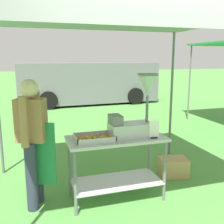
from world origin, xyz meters
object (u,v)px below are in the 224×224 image
stall_canopy (115,21)px  donut_fryer (136,113)px  donut_cart (117,155)px  van_grey (88,82)px  donut_tray (95,139)px  menu_sign (154,131)px  vendor (33,137)px  supply_crate (173,167)px

stall_canopy → donut_fryer: bearing=-24.8°
donut_cart → van_grey: 7.90m
donut_tray → donut_fryer: bearing=1.8°
stall_canopy → menu_sign: size_ratio=14.32×
donut_fryer → van_grey: size_ratio=0.14×
stall_canopy → donut_tray: size_ratio=6.76×
menu_sign → vendor: vendor is taller
donut_tray → donut_cart: bearing=6.7°
vendor → van_grey: size_ratio=0.28×
van_grey → vendor: bearing=-106.9°
stall_canopy → donut_cart: 1.68m
donut_tray → menu_sign: size_ratio=2.12×
donut_fryer → menu_sign: bearing=-38.3°
donut_fryer → van_grey: van_grey is taller
menu_sign → supply_crate: size_ratio=0.46×
donut_cart → supply_crate: donut_cart is taller
donut_cart → menu_sign: bearing=-21.0°
vendor → van_grey: 7.99m
donut_tray → stall_canopy: bearing=24.1°
vendor → donut_cart: bearing=-8.0°
menu_sign → van_grey: van_grey is taller
donut_fryer → vendor: (-1.28, 0.16, -0.25)m
vendor → stall_canopy: bearing=-2.6°
donut_tray → menu_sign: 0.76m
donut_cart → donut_fryer: (0.25, -0.02, 0.54)m
van_grey → donut_tray: bearing=-101.5°
stall_canopy → menu_sign: (0.44, -0.27, -1.34)m
menu_sign → stall_canopy: bearing=148.8°
donut_tray → supply_crate: 1.62m
donut_cart → donut_tray: bearing=-173.3°
donut_fryer → menu_sign: (0.19, -0.15, -0.21)m
donut_fryer → vendor: 1.31m
donut_fryer → vendor: donut_fryer is taller
stall_canopy → supply_crate: (1.09, 0.30, -2.15)m
vendor → supply_crate: 2.26m
stall_canopy → van_grey: (1.30, 7.69, -1.41)m
donut_tray → donut_fryer: size_ratio=0.60×
supply_crate → donut_fryer: bearing=-153.3°
stall_canopy → supply_crate: size_ratio=6.63×
menu_sign → supply_crate: (0.64, 0.57, -0.80)m
stall_canopy → donut_tray: 1.45m
vendor → van_grey: (2.33, 7.64, -0.02)m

